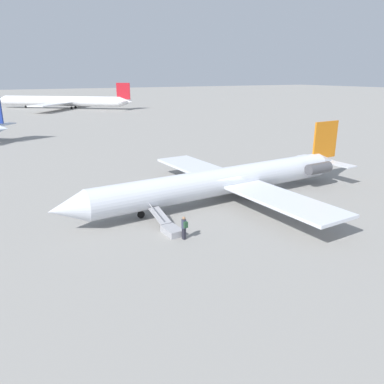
{
  "coord_description": "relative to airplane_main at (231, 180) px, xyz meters",
  "views": [
    {
      "loc": [
        18.38,
        27.89,
        11.41
      ],
      "look_at": [
        3.78,
        1.01,
        1.75
      ],
      "focal_mm": 35.0,
      "sensor_mm": 36.0,
      "label": 1
    }
  ],
  "objects": [
    {
      "name": "airplane_taxiing_distant",
      "position": [
        -4.84,
        -108.93,
        0.61
      ],
      "size": [
        42.0,
        35.39,
        8.67
      ],
      "rotation": [
        0.0,
        0.0,
        5.61
      ],
      "color": "white",
      "rests_on": "ground"
    },
    {
      "name": "boarding_stairs",
      "position": [
        8.37,
        4.26,
        -1.59
      ],
      "size": [
        1.25,
        4.07,
        1.66
      ],
      "rotation": [
        0.0,
        0.0,
        -1.52
      ],
      "color": "#99999E",
      "rests_on": "ground"
    },
    {
      "name": "ground_plane",
      "position": [
        0.94,
        0.05,
        -1.96
      ],
      "size": [
        600.0,
        600.0,
        0.0
      ],
      "primitive_type": "plane",
      "color": "gray"
    },
    {
      "name": "airplane_main",
      "position": [
        0.0,
        0.0,
        0.0
      ],
      "size": [
        31.61,
        24.12,
        6.57
      ],
      "rotation": [
        0.0,
        0.0,
        0.06
      ],
      "color": "silver",
      "rests_on": "ground"
    },
    {
      "name": "passenger",
      "position": [
        7.99,
        5.91,
        -0.96
      ],
      "size": [
        0.36,
        0.55,
        1.74
      ],
      "rotation": [
        0.0,
        0.0,
        -1.52
      ],
      "color": "#23232D",
      "rests_on": "ground"
    }
  ]
}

